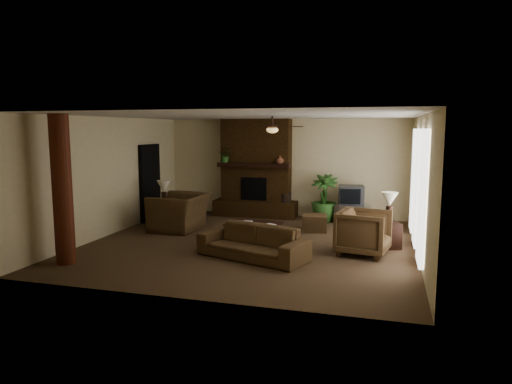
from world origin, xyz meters
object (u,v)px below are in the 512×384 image
(sofa, at_px, (253,237))
(side_table_right, at_px, (387,235))
(ottoman, at_px, (314,223))
(armchair_left, at_px, (179,206))
(coffee_table, at_px, (253,225))
(floor_plant, at_px, (324,208))
(side_table_left, at_px, (166,216))
(lamp_left, at_px, (164,188))
(armchair_right, at_px, (364,230))
(floor_vase, at_px, (285,203))
(log_column, at_px, (62,190))
(tv_stand, at_px, (352,214))
(lamp_right, at_px, (390,201))

(sofa, height_order, side_table_right, sofa)
(ottoman, bearing_deg, armchair_left, -166.35)
(coffee_table, distance_m, floor_plant, 3.01)
(coffee_table, bearing_deg, side_table_left, 159.62)
(lamp_left, xyz_separation_m, side_table_right, (5.58, -0.70, -0.73))
(armchair_right, height_order, floor_vase, armchair_right)
(armchair_left, xyz_separation_m, side_table_right, (5.02, -0.41, -0.32))
(log_column, distance_m, side_table_right, 6.60)
(armchair_left, bearing_deg, floor_plant, 122.06)
(floor_vase, relative_size, lamp_left, 1.18)
(tv_stand, bearing_deg, log_column, -123.74)
(lamp_right, bearing_deg, floor_plant, 124.47)
(floor_vase, relative_size, floor_plant, 0.60)
(side_table_left, distance_m, lamp_left, 0.73)
(tv_stand, relative_size, floor_vase, 1.10)
(log_column, distance_m, sofa, 3.68)
(floor_vase, bearing_deg, armchair_left, -134.29)
(side_table_right, bearing_deg, floor_plant, 124.11)
(sofa, relative_size, floor_vase, 2.84)
(side_table_left, bearing_deg, armchair_left, -28.94)
(armchair_right, relative_size, floor_plant, 0.77)
(log_column, relative_size, coffee_table, 2.33)
(lamp_left, bearing_deg, armchair_right, -15.31)
(ottoman, bearing_deg, floor_vase, 125.52)
(floor_plant, distance_m, lamp_right, 3.06)
(tv_stand, relative_size, side_table_left, 1.55)
(armchair_right, xyz_separation_m, floor_plant, (-1.21, 3.16, -0.14))
(armchair_left, relative_size, side_table_left, 2.49)
(coffee_table, height_order, side_table_right, side_table_right)
(log_column, bearing_deg, armchair_right, 21.74)
(armchair_left, height_order, side_table_right, armchair_left)
(floor_plant, bearing_deg, ottoman, -93.15)
(coffee_table, distance_m, tv_stand, 3.34)
(side_table_right, bearing_deg, coffee_table, -174.19)
(sofa, relative_size, armchair_right, 2.19)
(log_column, height_order, floor_plant, log_column)
(floor_vase, bearing_deg, floor_plant, -12.00)
(armchair_right, distance_m, side_table_right, 0.87)
(armchair_right, distance_m, floor_vase, 4.13)
(tv_stand, bearing_deg, lamp_right, -59.27)
(tv_stand, xyz_separation_m, lamp_left, (-4.68, -1.69, 0.75))
(log_column, height_order, lamp_left, log_column)
(log_column, height_order, tv_stand, log_column)
(ottoman, distance_m, side_table_right, 2.11)
(coffee_table, height_order, floor_plant, floor_plant)
(ottoman, relative_size, side_table_left, 1.09)
(floor_vase, xyz_separation_m, lamp_left, (-2.79, -1.99, 0.57))
(lamp_right, bearing_deg, armchair_left, 175.21)
(floor_plant, bearing_deg, floor_vase, 168.00)
(sofa, distance_m, lamp_left, 3.86)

